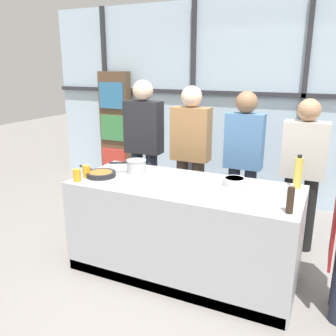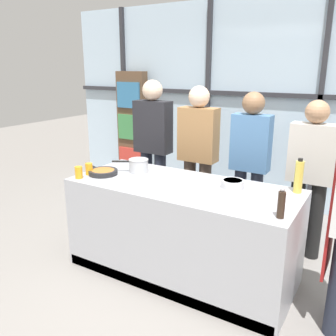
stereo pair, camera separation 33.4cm
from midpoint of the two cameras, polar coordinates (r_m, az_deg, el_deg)
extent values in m
plane|color=gray|center=(3.58, 4.89, -16.19)|extent=(18.00, 18.00, 0.00)
cube|color=silver|center=(5.14, 16.41, 9.73)|extent=(6.40, 0.04, 2.80)
cube|color=#2D2D33|center=(5.08, 16.39, 11.26)|extent=(6.40, 0.06, 0.06)
cube|color=#2D2D33|center=(6.10, -5.46, 11.19)|extent=(0.06, 0.06, 2.80)
cube|color=#2D2D33|center=(5.34, 8.18, 10.42)|extent=(0.06, 0.06, 2.80)
cube|color=#2D2D33|center=(4.95, 24.94, 8.69)|extent=(0.06, 0.06, 2.80)
cube|color=brown|center=(5.91, -4.06, 6.32)|extent=(0.51, 0.16, 1.83)
cube|color=red|center=(5.94, -4.49, 1.31)|extent=(0.43, 0.03, 0.40)
cube|color=#3D8447|center=(5.83, -4.61, 6.54)|extent=(0.43, 0.03, 0.40)
cube|color=teal|center=(5.76, -4.72, 11.57)|extent=(0.43, 0.03, 0.40)
cube|color=#A8AAB2|center=(3.37, 5.07, -9.83)|extent=(2.06, 0.87, 0.88)
cube|color=black|center=(3.54, -4.85, -0.96)|extent=(0.52, 0.52, 0.01)
cube|color=black|center=(3.24, 1.41, -18.91)|extent=(2.02, 0.03, 0.10)
cylinder|color=#38383D|center=(3.52, -7.69, -1.12)|extent=(0.13, 0.13, 0.01)
cylinder|color=#38383D|center=(3.37, -4.36, -1.77)|extent=(0.13, 0.13, 0.01)
cylinder|color=#38383D|center=(3.71, -5.29, -0.16)|extent=(0.13, 0.13, 0.01)
cylinder|color=#38383D|center=(3.57, -2.05, -0.73)|extent=(0.13, 0.13, 0.01)
cube|color=maroon|center=(2.87, 28.05, -6.58)|extent=(0.02, 0.39, 0.89)
cylinder|color=#232838|center=(4.49, 0.89, -3.04)|extent=(0.15, 0.15, 0.88)
cylinder|color=#232838|center=(4.59, -1.32, -2.61)|extent=(0.15, 0.15, 0.88)
cube|color=#232328|center=(4.36, -0.24, 6.60)|extent=(0.46, 0.21, 0.63)
sphere|color=beige|center=(4.31, -0.25, 12.35)|extent=(0.25, 0.25, 0.25)
cylinder|color=#47382D|center=(4.24, 8.13, -4.58)|extent=(0.14, 0.14, 0.85)
cylinder|color=#47382D|center=(4.32, 5.68, -4.12)|extent=(0.14, 0.14, 0.85)
cube|color=#A37547|center=(4.08, 7.23, 5.32)|extent=(0.45, 0.20, 0.61)
sphere|color=beige|center=(4.03, 7.45, 11.27)|extent=(0.24, 0.24, 0.24)
cylinder|color=#232838|center=(4.07, 16.08, -6.14)|extent=(0.13, 0.13, 0.83)
cylinder|color=#232838|center=(4.11, 13.63, -5.71)|extent=(0.13, 0.13, 0.83)
cube|color=#4C7AAD|center=(3.89, 15.59, 3.89)|extent=(0.41, 0.18, 0.60)
sphere|color=#8C6647|center=(3.83, 16.06, 9.97)|extent=(0.23, 0.23, 0.23)
cylinder|color=black|center=(3.98, 24.83, -7.75)|extent=(0.14, 0.14, 0.80)
cylinder|color=black|center=(4.00, 22.03, -7.31)|extent=(0.14, 0.14, 0.80)
cube|color=beige|center=(3.78, 24.58, 2.13)|extent=(0.44, 0.20, 0.58)
sphere|color=tan|center=(3.72, 25.29, 8.13)|extent=(0.22, 0.22, 0.22)
cylinder|color=#232326|center=(3.51, -7.70, -0.71)|extent=(0.28, 0.28, 0.04)
cylinder|color=#B26B2D|center=(3.50, -7.71, -0.42)|extent=(0.22, 0.22, 0.01)
cylinder|color=#232326|center=(3.72, -9.76, 0.34)|extent=(0.22, 0.10, 0.02)
cylinder|color=silver|center=(3.55, -2.06, 0.36)|extent=(0.19, 0.19, 0.13)
cylinder|color=silver|center=(3.53, -2.07, 1.33)|extent=(0.20, 0.20, 0.01)
cylinder|color=black|center=(3.55, -4.97, 1.03)|extent=(0.16, 0.10, 0.02)
cylinder|color=white|center=(2.98, 13.29, -4.38)|extent=(0.24, 0.24, 0.01)
cylinder|color=silver|center=(3.18, 13.32, -2.55)|extent=(0.20, 0.20, 0.07)
cylinder|color=#4C4C51|center=(3.17, 13.36, -2.04)|extent=(0.16, 0.16, 0.01)
cylinder|color=#E0CC4C|center=(3.21, 23.08, -1.38)|extent=(0.07, 0.07, 0.27)
cylinder|color=black|center=(3.17, 23.37, 1.18)|extent=(0.04, 0.04, 0.02)
cylinder|color=#332319|center=(2.65, 21.22, -5.61)|extent=(0.05, 0.05, 0.19)
sphere|color=#B2B2B7|center=(2.61, 21.47, -3.30)|extent=(0.03, 0.03, 0.03)
cylinder|color=orange|center=(3.42, -11.45, -0.74)|extent=(0.07, 0.07, 0.11)
cylinder|color=orange|center=(3.52, -9.93, -0.18)|extent=(0.07, 0.07, 0.11)
camera|label=1|loc=(0.17, -87.14, 0.82)|focal=38.00mm
camera|label=2|loc=(0.17, 92.86, -0.82)|focal=38.00mm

